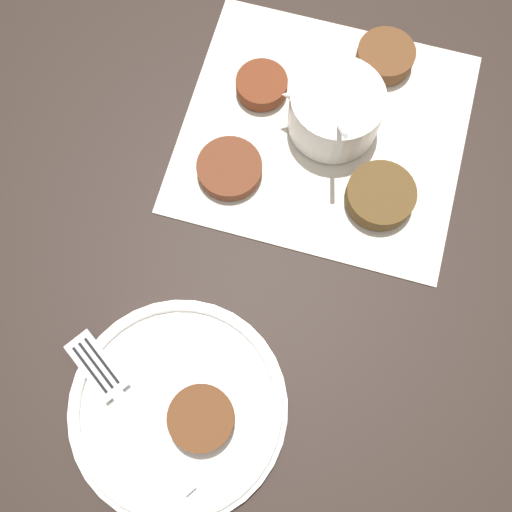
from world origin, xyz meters
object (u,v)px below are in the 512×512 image
Objects in this scene: fritter_on_plate at (201,418)px; sauce_bowl at (335,112)px; serving_plate at (178,408)px; fork at (118,395)px.

sauce_bowl is at bearing -105.99° from fritter_on_plate.
sauce_bowl is 1.91× the size of fritter_on_plate.
serving_plate is at bearing -15.55° from fritter_on_plate.
serving_plate is at bearing 69.69° from sauce_bowl.
sauce_bowl is 0.56× the size of serving_plate.
fritter_on_plate is 0.42× the size of fork.
fork reaches higher than serving_plate.
fritter_on_plate reaches higher than serving_plate.
sauce_bowl is 0.36m from serving_plate.
sauce_bowl reaches higher than serving_plate.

